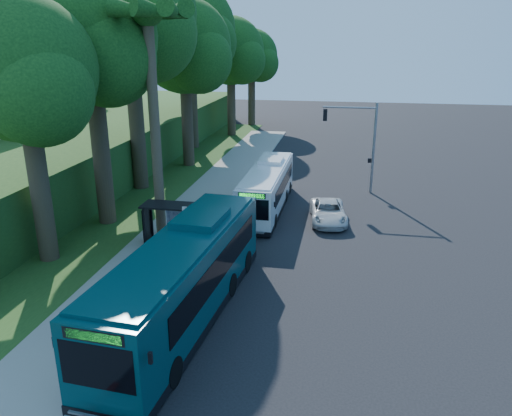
% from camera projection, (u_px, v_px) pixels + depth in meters
% --- Properties ---
extents(ground, '(140.00, 140.00, 0.00)m').
position_uv_depth(ground, '(296.00, 235.00, 30.85)').
color(ground, black).
rests_on(ground, ground).
extents(sidewalk, '(4.50, 70.00, 0.12)m').
position_uv_depth(sidewalk, '(183.00, 226.00, 32.08)').
color(sidewalk, gray).
rests_on(sidewalk, ground).
extents(red_curb, '(0.25, 30.00, 0.13)m').
position_uv_depth(red_curb, '(200.00, 254.00, 27.96)').
color(red_curb, maroon).
rests_on(red_curb, ground).
extents(grass_verge, '(8.00, 70.00, 0.06)m').
position_uv_depth(grass_verge, '(132.00, 199.00, 37.72)').
color(grass_verge, '#234719').
rests_on(grass_verge, ground).
extents(bus_shelter, '(3.20, 1.51, 2.55)m').
position_uv_depth(bus_shelter, '(167.00, 216.00, 28.84)').
color(bus_shelter, black).
rests_on(bus_shelter, ground).
extents(stop_sign_pole, '(0.35, 0.06, 3.17)m').
position_uv_depth(stop_sign_pole, '(186.00, 226.00, 26.45)').
color(stop_sign_pole, gray).
rests_on(stop_sign_pole, ground).
extents(traffic_signal_pole, '(4.10, 0.30, 7.00)m').
position_uv_depth(traffic_signal_pole, '(361.00, 137.00, 38.09)').
color(traffic_signal_pole, gray).
rests_on(traffic_signal_pole, ground).
extents(palm_tree, '(4.20, 4.20, 14.40)m').
position_uv_depth(palm_tree, '(148.00, 22.00, 26.86)').
color(palm_tree, '#4C3F2D').
rests_on(palm_tree, ground).
extents(hillside_backdrop, '(24.00, 60.00, 8.80)m').
position_uv_depth(hillside_backdrop, '(45.00, 137.00, 48.61)').
color(hillside_backdrop, '#234719').
rests_on(hillside_backdrop, ground).
extents(tree_0, '(8.40, 8.00, 15.70)m').
position_uv_depth(tree_0, '(91.00, 44.00, 29.34)').
color(tree_0, '#382B1E').
rests_on(tree_0, ground).
extents(tree_1, '(10.50, 10.00, 18.26)m').
position_uv_depth(tree_1, '(130.00, 21.00, 36.45)').
color(tree_1, '#382B1E').
rests_on(tree_1, ground).
extents(tree_2, '(8.82, 8.40, 15.12)m').
position_uv_depth(tree_2, '(185.00, 51.00, 44.38)').
color(tree_2, '#382B1E').
rests_on(tree_2, ground).
extents(tree_3, '(10.08, 9.60, 17.28)m').
position_uv_depth(tree_3, '(190.00, 34.00, 51.68)').
color(tree_3, '#382B1E').
rests_on(tree_3, ground).
extents(tree_4, '(8.40, 8.00, 14.14)m').
position_uv_depth(tree_4, '(231.00, 54.00, 59.43)').
color(tree_4, '#382B1E').
rests_on(tree_4, ground).
extents(tree_5, '(7.35, 7.00, 12.86)m').
position_uv_depth(tree_5, '(252.00, 58.00, 66.96)').
color(tree_5, '#382B1E').
rests_on(tree_5, ground).
extents(tree_6, '(7.56, 7.20, 13.74)m').
position_uv_depth(tree_6, '(25.00, 78.00, 24.32)').
color(tree_6, '#382B1E').
rests_on(tree_6, ground).
extents(white_bus, '(2.42, 11.02, 3.28)m').
position_uv_depth(white_bus, '(267.00, 187.00, 35.10)').
color(white_bus, white).
rests_on(white_bus, ground).
extents(teal_bus, '(3.87, 13.61, 4.01)m').
position_uv_depth(teal_bus, '(185.00, 276.00, 21.22)').
color(teal_bus, '#0B373D').
rests_on(teal_bus, ground).
extents(pickup, '(2.83, 5.10, 1.35)m').
position_uv_depth(pickup, '(328.00, 212.00, 32.93)').
color(pickup, silver).
rests_on(pickup, ground).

